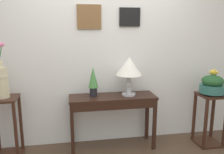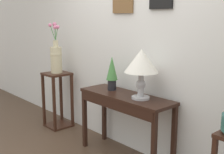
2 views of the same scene
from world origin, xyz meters
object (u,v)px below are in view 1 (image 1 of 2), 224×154
at_px(potted_plant_on_console, 93,80).
at_px(planter_bowl_wide_right, 212,85).
at_px(flower_vase_tall_left, 1,79).
at_px(pedestal_stand_right, 209,119).
at_px(pedestal_stand_left, 6,128).
at_px(console_table, 113,104).
at_px(table_lamp, 129,68).

height_order(potted_plant_on_console, planter_bowl_wide_right, potted_plant_on_console).
bearing_deg(flower_vase_tall_left, planter_bowl_wide_right, -2.25).
height_order(potted_plant_on_console, pedestal_stand_right, potted_plant_on_console).
bearing_deg(flower_vase_tall_left, pedestal_stand_left, 2.30).
distance_m(console_table, table_lamp, 0.54).
relative_size(potted_plant_on_console, flower_vase_tall_left, 0.56).
height_order(potted_plant_on_console, flower_vase_tall_left, flower_vase_tall_left).
relative_size(console_table, pedestal_stand_left, 1.44).
bearing_deg(console_table, pedestal_stand_right, -4.82).
xyz_separation_m(console_table, table_lamp, (0.23, 0.02, 0.49)).
xyz_separation_m(console_table, flower_vase_tall_left, (-1.39, -0.01, 0.41)).
bearing_deg(planter_bowl_wide_right, table_lamp, 173.18).
relative_size(pedestal_stand_left, flower_vase_tall_left, 1.13).
bearing_deg(potted_plant_on_console, table_lamp, -3.41).
bearing_deg(table_lamp, pedestal_stand_right, -6.87).
distance_m(potted_plant_on_console, pedestal_stand_right, 1.76).
bearing_deg(pedestal_stand_right, flower_vase_tall_left, 177.73).
height_order(table_lamp, potted_plant_on_console, table_lamp).
bearing_deg(flower_vase_tall_left, pedestal_stand_right, -2.27).
bearing_deg(potted_plant_on_console, pedestal_stand_right, -5.86).
bearing_deg(pedestal_stand_left, potted_plant_on_console, 2.98).
distance_m(console_table, pedestal_stand_right, 1.42).
xyz_separation_m(console_table, potted_plant_on_console, (-0.26, 0.05, 0.34)).
distance_m(table_lamp, flower_vase_tall_left, 1.62).
xyz_separation_m(console_table, planter_bowl_wide_right, (1.39, -0.12, 0.25)).
distance_m(pedestal_stand_left, planter_bowl_wide_right, 2.82).
relative_size(pedestal_stand_right, planter_bowl_wide_right, 2.17).
height_order(console_table, potted_plant_on_console, potted_plant_on_console).
bearing_deg(pedestal_stand_right, pedestal_stand_left, 177.73).
xyz_separation_m(table_lamp, pedestal_stand_right, (1.16, -0.14, -0.76)).
bearing_deg(console_table, table_lamp, 5.81).
height_order(table_lamp, pedestal_stand_right, table_lamp).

